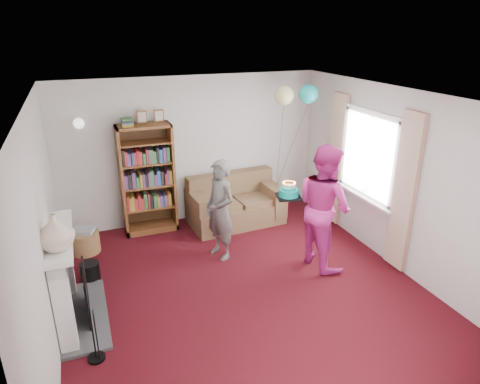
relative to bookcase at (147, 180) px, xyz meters
name	(u,v)px	position (x,y,z in m)	size (l,w,h in m)	color
ground	(245,291)	(0.82, -2.30, -0.89)	(5.00, 5.00, 0.00)	black
wall_back	(192,150)	(0.82, 0.21, 0.36)	(4.50, 0.02, 2.50)	silver
wall_left	(42,234)	(-1.44, -2.30, 0.36)	(0.02, 5.00, 2.50)	silver
wall_right	(398,180)	(3.08, -2.30, 0.36)	(0.02, 5.00, 2.50)	silver
ceiling	(246,98)	(0.82, -2.30, 1.62)	(4.50, 5.00, 0.01)	white
fireplace	(70,282)	(-1.27, -2.11, -0.38)	(0.55, 1.80, 1.12)	#3F3F42
window_bay	(367,171)	(3.03, -1.70, 0.31)	(0.14, 2.02, 2.20)	white
wall_sconce	(79,123)	(-0.93, 0.06, 0.99)	(0.16, 0.23, 0.16)	gold
bookcase	(147,180)	(0.00, 0.00, 0.00)	(0.86, 0.42, 2.02)	#472B14
sofa	(235,205)	(1.44, -0.23, -0.57)	(1.58, 0.84, 0.84)	brown
wicker_basket	(85,241)	(-1.08, -0.45, -0.71)	(0.44, 0.44, 0.39)	olive
person_striped	(220,210)	(0.82, -1.30, -0.14)	(0.55, 0.36, 1.50)	black
person_magenta	(324,206)	(2.12, -2.01, 0.00)	(0.87, 0.67, 1.78)	#C32782
birthday_cake	(289,193)	(1.65, -1.82, 0.20)	(0.32, 0.32, 0.22)	black
balloons	(296,95)	(2.36, -0.61, 1.33)	(0.75, 0.31, 1.73)	#3F3F3F
mantel_vase	(55,232)	(-1.30, -2.45, 0.43)	(0.37, 0.37, 0.38)	beige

